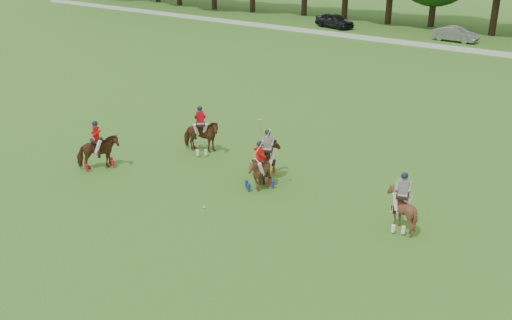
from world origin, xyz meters
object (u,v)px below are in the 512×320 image
Objects in this scene: polo_red_b at (201,136)px; polo_ball at (205,207)px; car_mid at (455,34)px; polo_red_a at (98,151)px; car_left at (335,21)px; polo_red_c at (260,172)px; polo_stripe_b at (401,208)px; polo_stripe_a at (267,162)px.

polo_red_b reaches higher than polo_ball.
polo_ball is at bearing -171.20° from car_mid.
polo_red_a is (-2.79, -40.67, 0.13)m from car_mid.
car_left is 41.95m from polo_red_c.
polo_red_c reaches higher than polo_stripe_b.
polo_red_b is 0.82× the size of polo_stripe_a.
polo_red_c is (17.69, -38.04, -0.02)m from car_left.
polo_stripe_a is at bearing -140.91° from car_left.
polo_stripe_b is at bearing -5.24° from polo_stripe_a.
car_left is at bearing 93.51° from car_mid.
polo_red_b is at bearing 132.75° from polo_ball.
polo_red_c is 0.99m from polo_stripe_a.
polo_stripe_a reaches higher than car_left.
car_left is 41.99m from polo_red_a.
polo_stripe_b is at bearing 24.61° from polo_ball.
polo_red_a reaches higher than car_mid.
polo_red_a is at bearing -167.48° from polo_stripe_b.
car_mid is at bearing -76.06° from car_left.
polo_red_a is 0.97× the size of polo_red_b.
polo_stripe_a reaches higher than polo_red_a.
car_left is 40.99m from polo_stripe_a.
polo_red_a is at bearing -119.55° from polo_red_b.
car_left is 1.94× the size of polo_red_b.
polo_red_c is 1.21× the size of polo_stripe_b.
polo_red_b is at bearing -146.55° from car_left.
polo_red_c is at bearing -176.73° from polo_stripe_b.
polo_red_b is 11.07m from polo_stripe_b.
polo_stripe_a reaches higher than polo_red_c.
polo_stripe_b is at bearing -133.71° from car_left.
polo_red_a reaches higher than car_left.
car_left is 51.09× the size of polo_ball.
car_mid is at bearing 105.76° from polo_stripe_b.
car_mid is at bearing 89.45° from polo_red_b.
polo_stripe_b is at bearing -6.89° from polo_red_b.
car_mid is 38.30m from polo_red_c.
polo_ball is at bearing -1.37° from polo_red_a.
polo_red_b is (-0.35, -36.36, 0.16)m from car_mid.
polo_red_b is at bearing 170.78° from polo_stripe_a.
polo_stripe_b is (23.87, -37.69, 0.01)m from car_left.
car_left is at bearing 109.51° from polo_red_b.
polo_stripe_b reaches higher than polo_ball.
car_left is 1.70× the size of polo_red_c.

